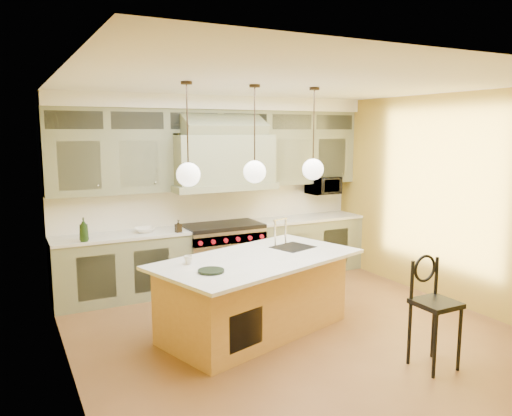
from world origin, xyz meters
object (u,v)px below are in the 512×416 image
kitchen_island (255,293)px  microwave (323,185)px  range (222,254)px  counter_stool (433,305)px

kitchen_island → microwave: size_ratio=5.02×
range → kitchen_island: kitchen_island is taller
kitchen_island → counter_stool: bearing=-71.0°
counter_stool → microwave: bearing=72.2°
kitchen_island → counter_stool: size_ratio=2.38×
kitchen_island → microwave: bearing=23.3°
range → counter_stool: 3.61m
counter_stool → microwave: (1.16, 3.62, 0.80)m
kitchen_island → microwave: microwave is taller
kitchen_island → counter_stool: kitchen_island is taller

